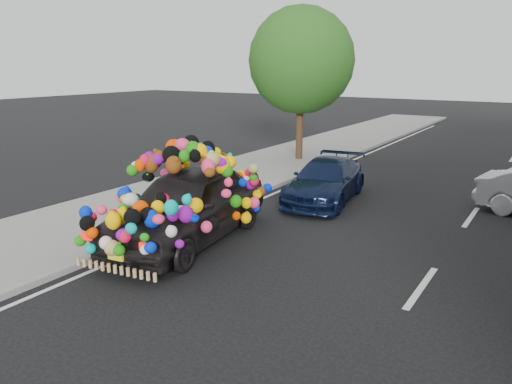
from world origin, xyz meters
The scene contains 7 objects.
ground centered at (0.00, 0.00, 0.00)m, with size 100.00×100.00×0.00m, color black.
sidewalk centered at (-4.30, 0.00, 0.06)m, with size 4.00×60.00×0.12m, color gray.
kerb centered at (-2.35, 0.00, 0.07)m, with size 0.15×60.00×0.13m, color gray.
lane_markings centered at (3.60, 0.00, 0.01)m, with size 6.00×50.00×0.01m, color silver, non-canonical shape.
tree_near_sidewalk centered at (-3.80, 9.50, 4.02)m, with size 4.20×4.20×6.13m.
plush_art_car centered at (-1.54, -0.29, 1.19)m, with size 2.96×5.31×2.30m.
navy_sedan centered at (-0.35, 4.50, 0.60)m, with size 1.68×4.12×1.20m, color #0B1533.
Camera 1 is at (5.47, -8.55, 3.89)m, focal length 35.00 mm.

